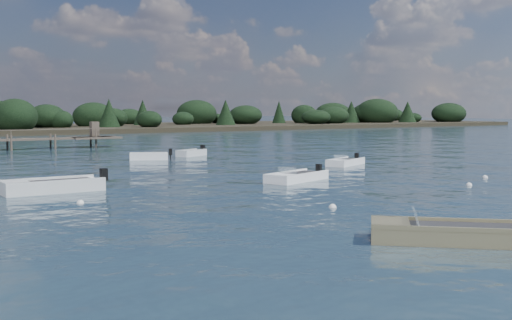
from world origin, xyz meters
TOP-DOWN VIEW (x-y plane):
  - ground at (0.00, 60.00)m, footprint 400.00×400.00m
  - tender_far_grey_b at (6.60, 30.84)m, footprint 3.30×2.35m
  - dinghy_mid_grey at (-10.16, 13.47)m, footprint 5.22×1.91m
  - tender_far_white at (1.90, 29.14)m, footprint 3.37×2.30m
  - dinghy_near_olive at (-3.22, -5.19)m, footprint 4.75×4.63m
  - dinghy_mid_white_b at (11.83, 16.87)m, footprint 4.11×2.94m
  - dinghy_mid_white_a at (2.79, 10.71)m, footprint 4.66×2.93m
  - buoy_b at (9.27, 3.99)m, footprint 0.32×0.32m
  - buoy_c at (-10.21, 8.99)m, footprint 0.32×0.32m
  - buoy_e at (1.33, 28.91)m, footprint 0.32×0.32m
  - buoy_extra_a at (13.18, 5.93)m, footprint 0.32×0.32m
  - buoy_extra_b at (-1.83, 2.06)m, footprint 0.32×0.32m
  - far_headland at (25.00, 100.00)m, footprint 190.00×40.00m

SIDE VIEW (x-z plane):
  - ground at x=0.00m, z-range 0.00..0.00m
  - buoy_b at x=9.27m, z-range -0.16..0.16m
  - buoy_c at x=-10.21m, z-range -0.16..0.16m
  - buoy_e at x=1.33m, z-range -0.16..0.16m
  - buoy_extra_a at x=13.18m, z-range -0.16..0.16m
  - buoy_extra_b at x=-1.83m, z-range -0.16..0.16m
  - dinghy_mid_white_b at x=11.83m, z-range -0.38..0.65m
  - dinghy_mid_white_a at x=2.79m, z-range -0.40..0.68m
  - tender_far_grey_b at x=6.60m, z-range -0.41..0.73m
  - tender_far_white at x=1.90m, z-range -0.41..0.74m
  - dinghy_near_olive at x=-3.22m, z-range -0.47..0.80m
  - dinghy_mid_grey at x=-10.16m, z-range -0.48..0.84m
  - far_headland at x=25.00m, z-range -0.94..4.86m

